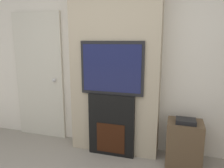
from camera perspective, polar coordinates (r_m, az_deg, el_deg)
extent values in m
cube|color=silver|center=(3.17, 1.68, 7.18)|extent=(6.00, 0.06, 2.70)
cube|color=tan|center=(3.00, 0.81, 6.93)|extent=(1.24, 0.29, 2.70)
cube|color=black|center=(3.08, 0.00, -10.54)|extent=(0.64, 0.14, 0.87)
cube|color=#33160A|center=(3.09, -0.40, -14.02)|extent=(0.40, 0.01, 0.42)
cube|color=black|center=(2.88, 0.00, 4.15)|extent=(0.85, 0.06, 0.71)
cube|color=#191E4C|center=(2.85, -0.19, 4.07)|extent=(0.79, 0.01, 0.62)
cube|color=brown|center=(3.05, 18.31, -14.41)|extent=(0.44, 0.36, 0.57)
cube|color=black|center=(2.90, 18.72, -9.15)|extent=(0.24, 0.20, 0.05)
cube|color=beige|center=(3.73, -18.48, 1.92)|extent=(0.85, 0.04, 2.01)
sphere|color=silver|center=(3.54, -14.86, 0.98)|extent=(0.06, 0.06, 0.06)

